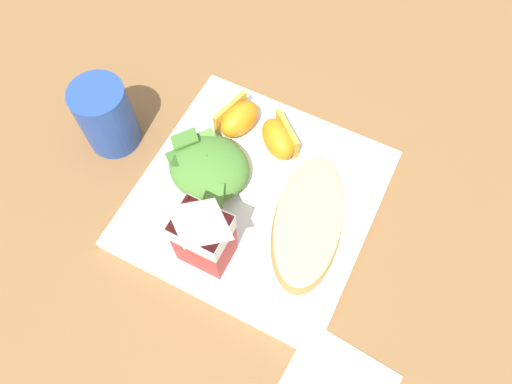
{
  "coord_description": "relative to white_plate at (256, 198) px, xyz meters",
  "views": [
    {
      "loc": [
        -0.12,
        0.23,
        0.55
      ],
      "look_at": [
        0.0,
        0.0,
        0.03
      ],
      "focal_mm": 33.87,
      "sensor_mm": 36.0,
      "label": 1
    }
  ],
  "objects": [
    {
      "name": "orange_wedge_middle",
      "position": [
        0.07,
        -0.08,
        0.03
      ],
      "size": [
        0.05,
        0.07,
        0.04
      ],
      "color": "orange",
      "rests_on": "white_plate"
    },
    {
      "name": "cheesy_pizza_bread",
      "position": [
        -0.07,
        0.01,
        0.03
      ],
      "size": [
        0.12,
        0.18,
        0.04
      ],
      "color": "#B77F42",
      "rests_on": "white_plate"
    },
    {
      "name": "ground",
      "position": [
        0.0,
        0.0,
        -0.01
      ],
      "size": [
        3.0,
        3.0,
        0.0
      ],
      "primitive_type": "plane",
      "color": "olive"
    },
    {
      "name": "drinking_blue_cup",
      "position": [
        0.21,
        -0.0,
        0.04
      ],
      "size": [
        0.07,
        0.07,
        0.1
      ],
      "primitive_type": "cylinder",
      "color": "#284CA3",
      "rests_on": "ground"
    },
    {
      "name": "green_salad_pile",
      "position": [
        0.06,
        0.0,
        0.03
      ],
      "size": [
        0.11,
        0.1,
        0.04
      ],
      "color": "#4C8433",
      "rests_on": "white_plate"
    },
    {
      "name": "white_plate",
      "position": [
        0.0,
        0.0,
        0.0
      ],
      "size": [
        0.28,
        0.28,
        0.02
      ],
      "primitive_type": "cube",
      "color": "white",
      "rests_on": "ground"
    },
    {
      "name": "orange_wedge_front",
      "position": [
        0.01,
        -0.08,
        0.03
      ],
      "size": [
        0.07,
        0.07,
        0.04
      ],
      "color": "orange",
      "rests_on": "white_plate"
    },
    {
      "name": "milk_carton",
      "position": [
        0.02,
        0.09,
        0.07
      ],
      "size": [
        0.06,
        0.04,
        0.11
      ],
      "color": "#B7332D",
      "rests_on": "white_plate"
    }
  ]
}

